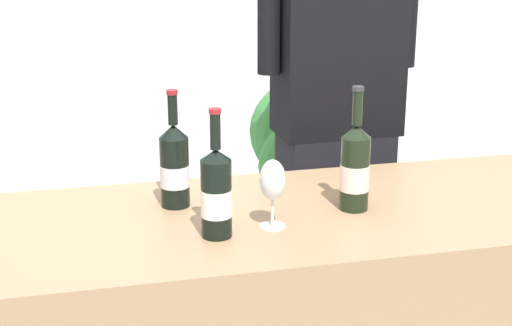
% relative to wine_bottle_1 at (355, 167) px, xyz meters
% --- Properties ---
extents(wine_bottle_1, '(0.08, 0.08, 0.35)m').
position_rel_wine_bottle_1_xyz_m(wine_bottle_1, '(0.00, 0.00, 0.00)').
color(wine_bottle_1, black).
rests_on(wine_bottle_1, counter).
extents(wine_bottle_2, '(0.08, 0.08, 0.33)m').
position_rel_wine_bottle_1_xyz_m(wine_bottle_2, '(-0.48, 0.14, -0.00)').
color(wine_bottle_2, black).
rests_on(wine_bottle_2, counter).
extents(wine_bottle_5, '(0.08, 0.08, 0.34)m').
position_rel_wine_bottle_1_xyz_m(wine_bottle_5, '(-0.41, -0.10, -0.00)').
color(wine_bottle_5, black).
rests_on(wine_bottle_5, counter).
extents(wine_glass, '(0.07, 0.07, 0.19)m').
position_rel_wine_bottle_1_xyz_m(wine_glass, '(-0.25, -0.08, 0.00)').
color(wine_glass, silver).
rests_on(wine_glass, counter).
extents(person_server, '(0.60, 0.26, 1.78)m').
position_rel_wine_bottle_1_xyz_m(person_server, '(0.20, 0.72, -0.16)').
color(person_server, black).
rests_on(person_server, ground_plane).
extents(potted_shrub, '(0.55, 0.66, 1.23)m').
position_rel_wine_bottle_1_xyz_m(potted_shrub, '(0.29, 1.24, -0.32)').
color(potted_shrub, brown).
rests_on(potted_shrub, ground_plane).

